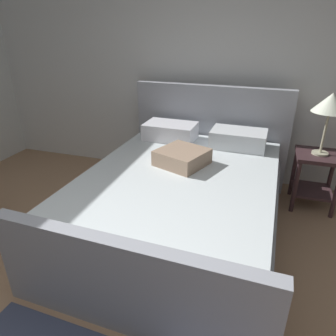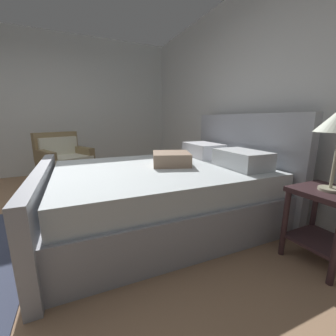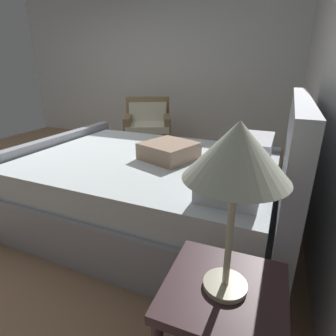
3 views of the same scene
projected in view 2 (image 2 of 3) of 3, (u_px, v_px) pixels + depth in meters
name	position (u px, v px, depth m)	size (l,w,h in m)	color
ground_plane	(15.00, 239.00, 2.08)	(5.37, 5.48, 0.02)	#A37D5D
wall_back	(245.00, 100.00, 2.93)	(5.49, 0.12, 2.75)	silver
wall_side_left	(32.00, 106.00, 4.19)	(0.12, 5.60, 2.75)	silver
bed	(165.00, 190.00, 2.40)	(1.87, 2.39, 1.18)	#9B9EA9
nightstand_right	(326.00, 215.00, 1.65)	(0.44, 0.44, 0.60)	#392428
armchair	(65.00, 165.00, 3.67)	(0.96, 0.96, 0.90)	olive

